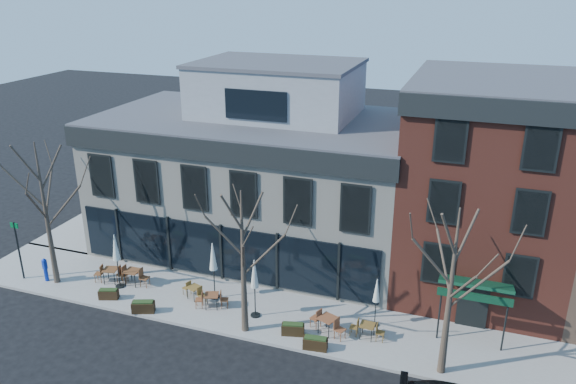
% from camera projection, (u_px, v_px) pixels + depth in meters
% --- Properties ---
extents(ground, '(120.00, 120.00, 0.00)m').
position_uv_depth(ground, '(224.00, 282.00, 30.91)').
color(ground, black).
rests_on(ground, ground).
extents(sidewalk_front, '(33.50, 4.70, 0.15)m').
position_uv_depth(sidewalk_front, '(264.00, 312.00, 27.99)').
color(sidewalk_front, gray).
rests_on(sidewalk_front, ground).
extents(sidewalk_side, '(4.50, 12.00, 0.15)m').
position_uv_depth(sidewalk_side, '(116.00, 214.00, 39.66)').
color(sidewalk_side, gray).
rests_on(sidewalk_side, ground).
extents(corner_building, '(18.39, 10.39, 11.10)m').
position_uv_depth(corner_building, '(258.00, 173.00, 33.67)').
color(corner_building, beige).
rests_on(corner_building, ground).
extents(red_brick_building, '(8.20, 11.78, 11.18)m').
position_uv_depth(red_brick_building, '(486.00, 184.00, 29.25)').
color(red_brick_building, brown).
rests_on(red_brick_building, ground).
extents(tree_corner, '(3.93, 3.98, 7.92)m').
position_uv_depth(tree_corner, '(46.00, 213.00, 29.21)').
color(tree_corner, '#382B21').
rests_on(tree_corner, sidewalk_front).
extents(tree_mid, '(3.50, 3.55, 7.04)m').
position_uv_depth(tree_mid, '(243.00, 261.00, 25.19)').
color(tree_mid, '#382B21').
rests_on(tree_mid, sidewalk_front).
extents(tree_right, '(3.72, 3.77, 7.48)m').
position_uv_depth(tree_right, '(451.00, 292.00, 22.31)').
color(tree_right, '#382B21').
rests_on(tree_right, sidewalk_front).
extents(sign_pole, '(0.50, 0.10, 3.40)m').
position_uv_depth(sign_pole, '(18.00, 247.00, 30.35)').
color(sign_pole, black).
rests_on(sign_pole, sidewalk_front).
extents(call_box, '(0.27, 0.27, 1.37)m').
position_uv_depth(call_box, '(45.00, 269.00, 30.54)').
color(call_box, '#0C279E').
rests_on(call_box, sidewalk_front).
extents(cafe_set_0, '(1.90, 0.90, 0.97)m').
position_uv_depth(cafe_set_0, '(111.00, 274.00, 30.48)').
color(cafe_set_0, brown).
rests_on(cafe_set_0, sidewalk_front).
extents(cafe_set_1, '(1.93, 0.79, 1.01)m').
position_uv_depth(cafe_set_1, '(133.00, 275.00, 30.26)').
color(cafe_set_1, brown).
rests_on(cafe_set_1, sidewalk_front).
extents(cafe_set_2, '(1.60, 0.90, 0.82)m').
position_uv_depth(cafe_set_2, '(194.00, 291.00, 28.94)').
color(cafe_set_2, brown).
rests_on(cafe_set_2, sidewalk_front).
extents(cafe_set_3, '(1.74, 0.99, 0.90)m').
position_uv_depth(cafe_set_3, '(212.00, 299.00, 28.13)').
color(cafe_set_3, brown).
rests_on(cafe_set_3, sidewalk_front).
extents(cafe_set_4, '(1.95, 1.16, 1.01)m').
position_uv_depth(cafe_set_4, '(328.00, 323.00, 26.08)').
color(cafe_set_4, brown).
rests_on(cafe_set_4, sidewalk_front).
extents(cafe_set_5, '(1.65, 0.68, 0.87)m').
position_uv_depth(cafe_set_5, '(367.00, 329.00, 25.75)').
color(cafe_set_5, brown).
rests_on(cafe_set_5, sidewalk_front).
extents(umbrella_0, '(0.49, 0.49, 3.09)m').
position_uv_depth(umbrella_0, '(116.00, 250.00, 29.41)').
color(umbrella_0, black).
rests_on(umbrella_0, sidewalk_front).
extents(umbrella_2, '(0.50, 0.50, 3.13)m').
position_uv_depth(umbrella_2, '(213.00, 260.00, 28.39)').
color(umbrella_2, black).
rests_on(umbrella_2, sidewalk_front).
extents(umbrella_3, '(0.49, 0.49, 3.08)m').
position_uv_depth(umbrella_3, '(254.00, 277.00, 26.82)').
color(umbrella_3, black).
rests_on(umbrella_3, sidewalk_front).
extents(umbrella_4, '(0.40, 0.40, 2.51)m').
position_uv_depth(umbrella_4, '(377.00, 293.00, 26.21)').
color(umbrella_4, black).
rests_on(umbrella_4, sidewalk_front).
extents(planter_0, '(1.06, 0.69, 0.55)m').
position_uv_depth(planter_0, '(109.00, 294.00, 28.97)').
color(planter_0, black).
rests_on(planter_0, sidewalk_front).
extents(planter_1, '(1.19, 0.81, 0.62)m').
position_uv_depth(planter_1, '(143.00, 307.00, 27.78)').
color(planter_1, black).
rests_on(planter_1, sidewalk_front).
extents(planter_2, '(1.12, 0.66, 0.59)m').
position_uv_depth(planter_2, '(293.00, 329.00, 26.05)').
color(planter_2, black).
rests_on(planter_2, sidewalk_front).
extents(planter_3, '(1.13, 0.56, 0.61)m').
position_uv_depth(planter_3, '(315.00, 343.00, 25.02)').
color(planter_3, black).
rests_on(planter_3, sidewalk_front).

